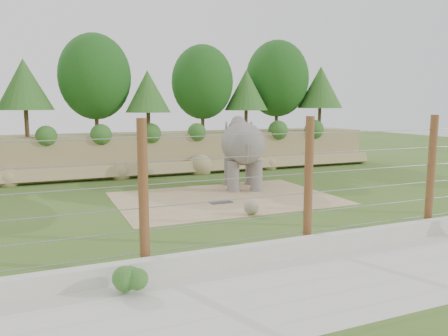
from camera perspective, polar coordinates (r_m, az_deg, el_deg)
name	(u,v)px	position (r m, az deg, el deg)	size (l,w,h in m)	color
ground	(243,214)	(17.59, 2.56, -6.02)	(90.00, 90.00, 0.00)	#3E5D1E
back_embankment	(169,111)	(29.17, -7.21, 7.42)	(30.00, 5.52, 8.77)	#9F895B
dirt_patch	(225,198)	(20.45, 0.20, -3.97)	(10.00, 7.00, 0.02)	tan
drain_grate	(221,202)	(19.53, -0.44, -4.48)	(1.00, 0.60, 0.03)	#262628
elephant	(243,154)	(22.82, 2.45, 1.88)	(1.92, 4.49, 3.63)	slate
stone_ball	(251,207)	(17.34, 3.60, -5.13)	(0.61, 0.61, 0.61)	gray
retaining_wall	(316,244)	(13.36, 11.98, -9.69)	(26.00, 0.35, 0.50)	beige
walkway	(362,276)	(11.96, 17.58, -13.31)	(26.00, 4.00, 0.01)	beige
barrier_fence	(308,183)	(13.35, 10.97, -1.94)	(20.26, 0.26, 4.00)	brown
walkway_shrub	(132,280)	(10.51, -11.94, -14.11)	(0.68, 0.68, 0.68)	#295F1E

